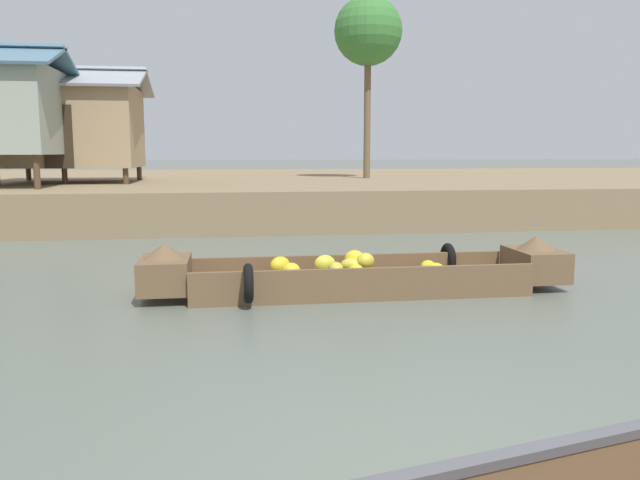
# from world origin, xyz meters

# --- Properties ---
(ground_plane) EXTENTS (300.00, 300.00, 0.00)m
(ground_plane) POSITION_xyz_m (0.00, 10.00, 0.00)
(ground_plane) COLOR #596056
(riverbank_strip) EXTENTS (160.00, 20.00, 1.05)m
(riverbank_strip) POSITION_xyz_m (0.00, 22.05, 0.53)
(riverbank_strip) COLOR #7F6B4C
(riverbank_strip) RESTS_ON ground
(banana_boat) EXTENTS (6.04, 1.88, 0.76)m
(banana_boat) POSITION_xyz_m (0.37, 5.82, 0.26)
(banana_boat) COLOR brown
(banana_boat) RESTS_ON ground
(fishing_skiff_distant) EXTENTS (5.29, 2.71, 0.93)m
(fishing_skiff_distant) POSITION_xyz_m (6.85, 16.38, 0.32)
(fishing_skiff_distant) COLOR brown
(fishing_skiff_distant) RESTS_ON ground
(stilt_house_mid_left) EXTENTS (4.67, 3.81, 3.54)m
(stilt_house_mid_left) POSITION_xyz_m (-6.19, 17.80, 2.82)
(stilt_house_mid_left) COLOR #4C3826
(stilt_house_mid_left) RESTS_ON riverbank_strip
(palm_tree_near) EXTENTS (2.40, 2.40, 6.37)m
(palm_tree_near) POSITION_xyz_m (3.56, 19.56, 6.16)
(palm_tree_near) COLOR brown
(palm_tree_near) RESTS_ON riverbank_strip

